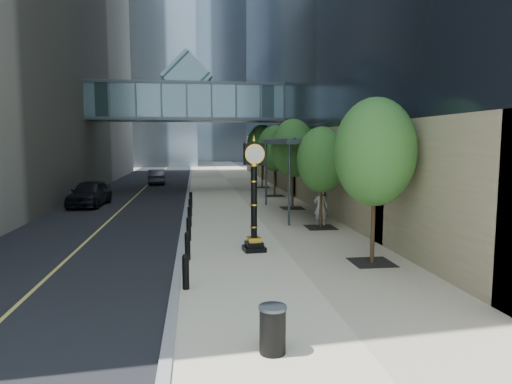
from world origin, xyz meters
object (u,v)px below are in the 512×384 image
Objects in this scene: car_near at (90,193)px; trash_bin at (273,331)px; pedestrian at (321,207)px; street_clock at (254,203)px; car_far at (157,177)px.

trash_bin is at bearing -65.52° from car_near.
pedestrian is 15.82m from car_near.
pedestrian is at bearing 70.58° from trash_bin.
car_far is at bearing 95.46° from street_clock.
street_clock reaches higher than pedestrian.
street_clock is at bearing 99.44° from car_far.
car_far is (3.11, 15.09, -0.12)m from car_near.
car_near is (-8.33, 22.26, 0.35)m from trash_bin.
street_clock reaches higher than car_near.
street_clock is 0.97× the size of car_far.
pedestrian is at bearing -30.83° from car_near.
pedestrian reaches higher than trash_bin.
car_near is at bearing 110.51° from trash_bin.
car_near is (-12.99, 9.03, -0.13)m from pedestrian.
street_clock is 2.30× the size of pedestrian.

